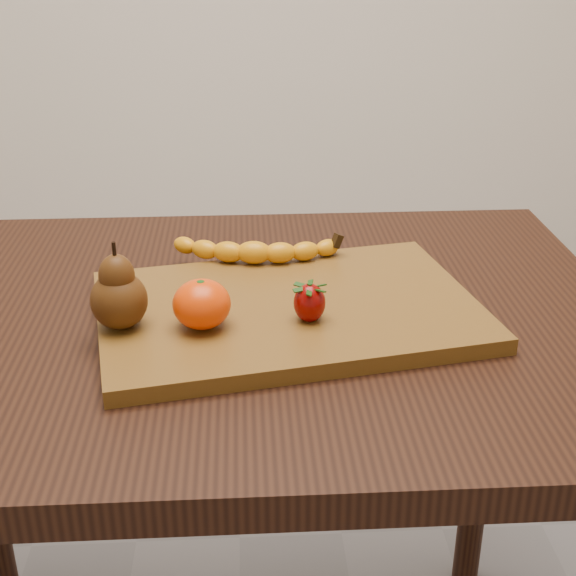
{
  "coord_description": "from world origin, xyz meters",
  "views": [
    {
      "loc": [
        0.03,
        -0.89,
        1.21
      ],
      "look_at": [
        0.08,
        -0.02,
        0.8
      ],
      "focal_mm": 50.0,
      "sensor_mm": 36.0,
      "label": 1
    }
  ],
  "objects_px": {
    "table": "(228,379)",
    "cutting_board": "(288,310)",
    "mandarin": "(202,304)",
    "pear": "(118,286)"
  },
  "relations": [
    {
      "from": "pear",
      "to": "mandarin",
      "type": "bearing_deg",
      "value": -4.21
    },
    {
      "from": "cutting_board",
      "to": "mandarin",
      "type": "xyz_separation_m",
      "value": [
        -0.1,
        -0.05,
        0.04
      ]
    },
    {
      "from": "pear",
      "to": "mandarin",
      "type": "xyz_separation_m",
      "value": [
        0.09,
        -0.01,
        -0.02
      ]
    },
    {
      "from": "cutting_board",
      "to": "pear",
      "type": "xyz_separation_m",
      "value": [
        -0.19,
        -0.05,
        0.06
      ]
    },
    {
      "from": "pear",
      "to": "mandarin",
      "type": "distance_m",
      "value": 0.1
    },
    {
      "from": "table",
      "to": "cutting_board",
      "type": "distance_m",
      "value": 0.13
    },
    {
      "from": "cutting_board",
      "to": "mandarin",
      "type": "relative_size",
      "value": 6.82
    },
    {
      "from": "cutting_board",
      "to": "table",
      "type": "bearing_deg",
      "value": 153.67
    },
    {
      "from": "mandarin",
      "to": "cutting_board",
      "type": "bearing_deg",
      "value": 28.31
    },
    {
      "from": "table",
      "to": "cutting_board",
      "type": "height_order",
      "value": "cutting_board"
    }
  ]
}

